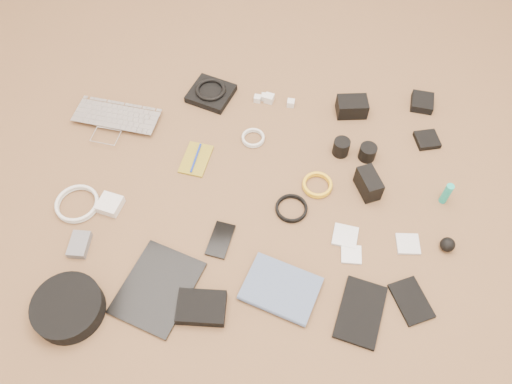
{
  "coord_description": "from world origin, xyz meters",
  "views": [
    {
      "loc": [
        0.02,
        -0.93,
        1.48
      ],
      "look_at": [
        0.02,
        0.02,
        0.02
      ],
      "focal_mm": 35.0,
      "sensor_mm": 36.0,
      "label": 1
    }
  ],
  "objects_px": {
    "headphone_case": "(68,308)",
    "dslr_camera": "(352,107)",
    "phone": "(220,240)",
    "laptop": "(112,126)",
    "tablet": "(158,288)",
    "paperback": "(270,313)"
  },
  "relations": [
    {
      "from": "tablet",
      "to": "phone",
      "type": "relative_size",
      "value": 2.09
    },
    {
      "from": "phone",
      "to": "headphone_case",
      "type": "bearing_deg",
      "value": -135.87
    },
    {
      "from": "dslr_camera",
      "to": "tablet",
      "type": "height_order",
      "value": "dslr_camera"
    },
    {
      "from": "tablet",
      "to": "headphone_case",
      "type": "xyz_separation_m",
      "value": [
        -0.26,
        -0.07,
        0.02
      ]
    },
    {
      "from": "dslr_camera",
      "to": "tablet",
      "type": "relative_size",
      "value": 0.43
    },
    {
      "from": "laptop",
      "to": "dslr_camera",
      "type": "bearing_deg",
      "value": 18.0
    },
    {
      "from": "laptop",
      "to": "tablet",
      "type": "distance_m",
      "value": 0.7
    },
    {
      "from": "laptop",
      "to": "phone",
      "type": "height_order",
      "value": "laptop"
    },
    {
      "from": "laptop",
      "to": "tablet",
      "type": "relative_size",
      "value": 1.22
    },
    {
      "from": "laptop",
      "to": "dslr_camera",
      "type": "distance_m",
      "value": 0.93
    },
    {
      "from": "phone",
      "to": "headphone_case",
      "type": "distance_m",
      "value": 0.51
    },
    {
      "from": "headphone_case",
      "to": "paperback",
      "type": "bearing_deg",
      "value": -1.07
    },
    {
      "from": "tablet",
      "to": "laptop",
      "type": "bearing_deg",
      "value": 134.17
    },
    {
      "from": "laptop",
      "to": "headphone_case",
      "type": "xyz_separation_m",
      "value": [
        -0.02,
        -0.73,
        0.02
      ]
    },
    {
      "from": "phone",
      "to": "tablet",
      "type": "bearing_deg",
      "value": -122.59
    },
    {
      "from": "laptop",
      "to": "paperback",
      "type": "xyz_separation_m",
      "value": [
        0.59,
        -0.74,
        -0.0
      ]
    },
    {
      "from": "tablet",
      "to": "headphone_case",
      "type": "height_order",
      "value": "headphone_case"
    },
    {
      "from": "tablet",
      "to": "paperback",
      "type": "relative_size",
      "value": 1.2
    },
    {
      "from": "dslr_camera",
      "to": "paperback",
      "type": "bearing_deg",
      "value": -114.25
    },
    {
      "from": "headphone_case",
      "to": "dslr_camera",
      "type": "bearing_deg",
      "value": 40.56
    },
    {
      "from": "phone",
      "to": "dslr_camera",
      "type": "bearing_deg",
      "value": 64.89
    },
    {
      "from": "dslr_camera",
      "to": "headphone_case",
      "type": "distance_m",
      "value": 1.24
    }
  ]
}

